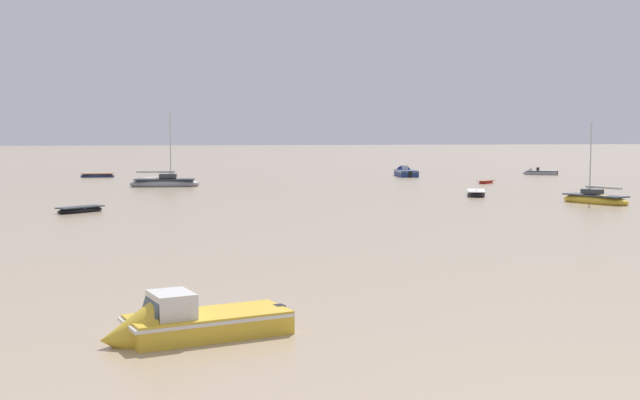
{
  "coord_description": "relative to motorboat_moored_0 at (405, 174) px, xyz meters",
  "views": [
    {
      "loc": [
        -9.96,
        -9.25,
        5.34
      ],
      "look_at": [
        2.62,
        52.66,
        0.22
      ],
      "focal_mm": 45.41,
      "sensor_mm": 36.0,
      "label": 1
    }
  ],
  "objects": [
    {
      "name": "rowboat_moored_0",
      "position": [
        -32.12,
        -3.55,
        -0.17
      ],
      "size": [
        2.5,
        3.06,
        0.47
      ],
      "rotation": [
        0.0,
        0.0,
        0.99
      ],
      "color": "red",
      "rests_on": "ground"
    },
    {
      "name": "rowboat_moored_1",
      "position": [
        -4.12,
        -33.78,
        -0.11
      ],
      "size": [
        2.98,
        4.65,
        0.7
      ],
      "rotation": [
        0.0,
        0.0,
        4.35
      ],
      "color": "black",
      "rests_on": "ground"
    },
    {
      "name": "motorboat_moored_2",
      "position": [
        -30.97,
        -79.0,
        -0.02
      ],
      "size": [
        5.27,
        3.04,
        1.9
      ],
      "rotation": [
        0.0,
        0.0,
        3.42
      ],
      "color": "gold",
      "rests_on": "ground"
    },
    {
      "name": "rowboat_moored_3",
      "position": [
        -38.73,
        4.76,
        -0.12
      ],
      "size": [
        4.31,
        1.74,
        0.67
      ],
      "rotation": [
        0.0,
        0.0,
        6.21
      ],
      "color": "navy",
      "rests_on": "ground"
    },
    {
      "name": "motorboat_moored_0",
      "position": [
        0.0,
        0.0,
        0.0
      ],
      "size": [
        3.01,
        6.62,
        2.2
      ],
      "rotation": [
        0.0,
        0.0,
        1.44
      ],
      "color": "navy",
      "rests_on": "ground"
    },
    {
      "name": "sailboat_moored_0",
      "position": [
        -30.67,
        -15.48,
        0.04
      ],
      "size": [
        7.33,
        2.99,
        7.99
      ],
      "rotation": [
        0.0,
        0.0,
        6.17
      ],
      "color": "gray",
      "rests_on": "ground"
    },
    {
      "name": "motorboat_moored_1",
      "position": [
        18.24,
        -0.45,
        -0.09
      ],
      "size": [
        4.67,
        3.73,
        1.55
      ],
      "rotation": [
        0.0,
        0.0,
        2.58
      ],
      "color": "gray",
      "rests_on": "ground"
    },
    {
      "name": "rowboat_moored_8",
      "position": [
        -36.69,
        -42.47,
        -0.15
      ],
      "size": [
        3.49,
        3.21,
        0.56
      ],
      "rotation": [
        0.0,
        0.0,
        3.84
      ],
      "color": "black",
      "rests_on": "ground"
    },
    {
      "name": "rowboat_moored_4",
      "position": [
        3.97,
        -16.92,
        -0.18
      ],
      "size": [
        2.79,
        2.62,
        0.45
      ],
      "rotation": [
        0.0,
        0.0,
        0.72
      ],
      "color": "red",
      "rests_on": "ground"
    },
    {
      "name": "sailboat_moored_1",
      "position": [
        1.99,
        -42.85,
        -0.01
      ],
      "size": [
        3.94,
        6.2,
        6.65
      ],
      "rotation": [
        0.0,
        0.0,
        1.96
      ],
      "color": "gold",
      "rests_on": "ground"
    }
  ]
}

